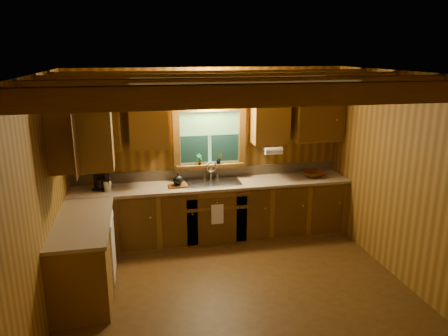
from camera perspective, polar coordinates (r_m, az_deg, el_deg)
name	(u,v)px	position (r m, az deg, el deg)	size (l,w,h in m)	color
room	(239,191)	(4.80, 1.98, -3.07)	(4.20, 4.20, 4.20)	#4B3112
ceiling_beams	(240,84)	(4.56, 2.12, 11.25)	(4.20, 2.54, 0.18)	brown
base_cabinets	(184,222)	(6.21, -5.43, -7.29)	(4.20, 2.22, 0.86)	brown
countertop	(184,193)	(6.06, -5.42, -3.33)	(4.20, 2.24, 0.04)	tan
backsplash	(210,173)	(6.66, -1.93, -0.63)	(4.20, 0.02, 0.16)	#9A8767
dishwasher_panel	(113,247)	(5.64, -14.75, -10.20)	(0.02, 0.60, 0.80)	white
upper_cabinets	(175,125)	(5.94, -6.61, 5.83)	(4.19, 1.77, 0.78)	brown
window	(210,139)	(6.51, -1.95, 3.97)	(1.12, 0.08, 1.00)	brown
window_sill	(210,165)	(6.56, -1.84, 0.39)	(1.06, 0.14, 0.04)	brown
wall_sconce	(211,98)	(6.29, -1.81, 9.44)	(0.45, 0.21, 0.17)	black
paper_towel_roll	(273,151)	(6.44, 6.68, 2.32)	(0.11, 0.11, 0.27)	white
dish_towel	(217,214)	(6.23, -0.89, -6.26)	(0.18, 0.01, 0.30)	white
sink	(213,186)	(6.43, -1.48, -2.38)	(0.82, 0.48, 0.43)	silver
coffee_maker	(100,179)	(6.34, -16.33, -1.38)	(0.18, 0.22, 0.31)	black
utensil_crock	(107,185)	(6.25, -15.44, -2.25)	(0.12, 0.12, 0.34)	silver
cutting_board	(178,186)	(6.27, -6.21, -2.39)	(0.28, 0.20, 0.03)	#503311
teakettle	(178,180)	(6.24, -6.24, -1.65)	(0.14, 0.14, 0.18)	black
wicker_basket	(313,174)	(6.87, 11.92, -0.76)	(0.37, 0.37, 0.09)	#48230C
potted_plant_left	(199,159)	(6.48, -3.33, 1.17)	(0.09, 0.06, 0.18)	#503311
potted_plant_right	(219,158)	(6.53, -0.70, 1.29)	(0.09, 0.08, 0.17)	#503311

